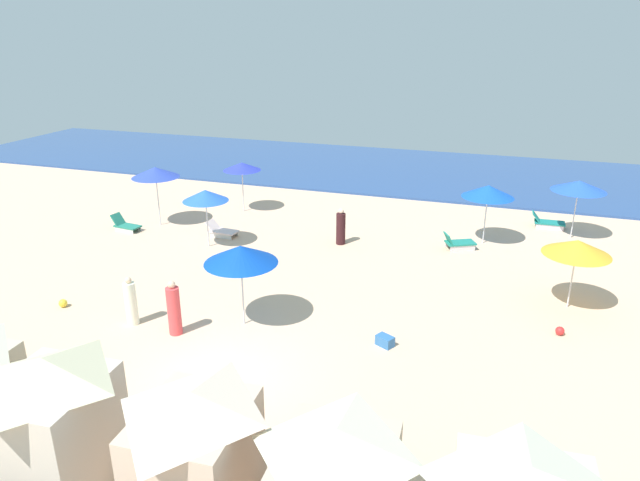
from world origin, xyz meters
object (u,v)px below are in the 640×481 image
object	(u,v)px
lounge_chair_1_0	(126,225)
beachgoer_0	(341,228)
lounge_chair_3_0	(547,222)
beachgoer_1	(131,303)
cabana_3	(196,454)
lounge_chair_0_0	(458,243)
cabana_2	(54,422)
umbrella_5	(241,254)
umbrella_6	(205,195)
beach_ball_2	(560,331)
umbrella_0	(488,191)
lounge_chair_6_0	(222,231)
umbrella_2	(242,167)
beachgoer_2	(174,310)
umbrella_4	(577,247)
beach_ball_0	(63,303)
cooler_box_1	(385,341)
umbrella_3	(579,186)

from	to	relation	value
lounge_chair_1_0	beachgoer_0	size ratio (longest dim) A/B	0.87
lounge_chair_3_0	beachgoer_1	world-z (taller)	beachgoer_1
cabana_3	lounge_chair_0_0	world-z (taller)	cabana_3
cabana_2	umbrella_5	bearing A→B (deg)	82.87
umbrella_6	beach_ball_2	world-z (taller)	umbrella_6
umbrella_0	beachgoer_1	size ratio (longest dim) A/B	1.60
lounge_chair_6_0	cabana_2	bearing A→B (deg)	-160.25
umbrella_0	umbrella_6	size ratio (longest dim) A/B	1.04
lounge_chair_1_0	umbrella_5	size ratio (longest dim) A/B	0.53
umbrella_2	umbrella_5	distance (m)	11.50
beachgoer_0	umbrella_6	bearing A→B (deg)	45.74
beachgoer_2	umbrella_2	bearing A→B (deg)	-123.72
beachgoer_1	beachgoer_2	bearing A→B (deg)	156.29
umbrella_6	beachgoer_1	size ratio (longest dim) A/B	1.55
umbrella_4	beach_ball_0	distance (m)	16.54
cabana_3	beach_ball_2	distance (m)	11.53
beachgoer_2	cooler_box_1	distance (m)	6.22
umbrella_5	cooler_box_1	world-z (taller)	umbrella_5
lounge_chair_0_0	umbrella_6	world-z (taller)	umbrella_6
cabana_3	umbrella_0	size ratio (longest dim) A/B	1.08
beachgoer_2	umbrella_0	bearing A→B (deg)	-177.05
lounge_chair_0_0	beachgoer_1	distance (m)	13.01
umbrella_0	beachgoer_0	distance (m)	6.20
lounge_chair_0_0	umbrella_2	size ratio (longest dim) A/B	0.58
umbrella_3	beachgoer_0	distance (m)	10.13
lounge_chair_1_0	umbrella_3	size ratio (longest dim) A/B	0.53
lounge_chair_0_0	lounge_chair_1_0	bearing A→B (deg)	72.20
umbrella_0	beachgoer_1	distance (m)	14.49
umbrella_4	cooler_box_1	xyz separation A→B (m)	(-5.13, -4.24, -1.93)
lounge_chair_3_0	lounge_chair_6_0	xyz separation A→B (m)	(-13.47, -5.61, -0.02)
umbrella_0	beach_ball_0	size ratio (longest dim) A/B	9.25
lounge_chair_3_0	cooler_box_1	world-z (taller)	lounge_chair_3_0
lounge_chair_0_0	cooler_box_1	distance (m)	8.45
lounge_chair_3_0	beach_ball_0	xyz separation A→B (m)	(-15.23, -13.28, -0.13)
umbrella_2	beach_ball_2	world-z (taller)	umbrella_2
beachgoer_2	cabana_3	bearing A→B (deg)	75.77
umbrella_3	beachgoer_1	size ratio (longest dim) A/B	1.62
umbrella_5	beachgoer_0	xyz separation A→B (m)	(0.87, 7.53, -1.58)
umbrella_2	beach_ball_0	bearing A→B (deg)	-95.72
umbrella_0	umbrella_4	world-z (taller)	umbrella_0
beachgoer_1	lounge_chair_0_0	bearing A→B (deg)	-152.79
lounge_chair_6_0	beachgoer_2	xyz separation A→B (m)	(2.65, -8.01, 0.55)
lounge_chair_1_0	umbrella_3	distance (m)	19.66
lounge_chair_1_0	beachgoer_1	bearing A→B (deg)	-135.76
umbrella_4	beachgoer_2	distance (m)	12.54
beachgoer_0	beachgoer_1	distance (m)	9.54
umbrella_0	umbrella_5	distance (m)	11.54
umbrella_0	beachgoer_2	world-z (taller)	umbrella_0
lounge_chair_1_0	beachgoer_1	xyz separation A→B (m)	(5.48, -7.20, 0.47)
lounge_chair_1_0	umbrella_4	size ratio (longest dim) A/B	0.58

